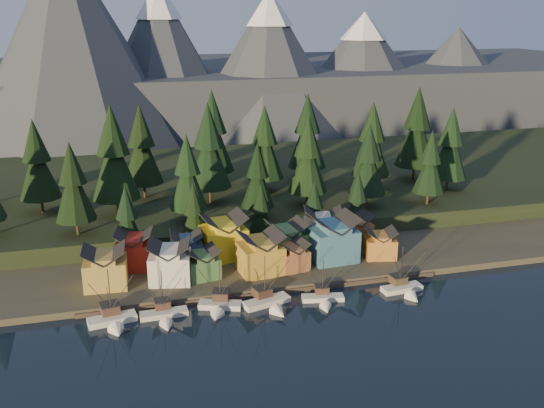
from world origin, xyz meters
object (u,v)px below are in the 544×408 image
object	(u,v)px
house_back_1	(187,248)
boat_2	(219,300)
boat_3	(269,297)
house_front_1	(170,261)
boat_6	(405,283)
boat_1	(164,310)
boat_0	(113,313)
house_back_0	(135,248)
boat_4	(324,294)
house_front_0	(105,266)

from	to	relation	value
house_back_1	boat_2	bearing A→B (deg)	-77.14
boat_3	house_front_1	bearing A→B (deg)	126.74
boat_3	boat_6	distance (m)	30.33
house_back_1	house_front_1	bearing A→B (deg)	-118.37
boat_1	house_front_1	world-z (taller)	house_front_1
boat_0	house_back_0	size ratio (longest dim) A/B	1.28
boat_1	boat_2	size ratio (longest dim) A/B	0.94
boat_4	boat_6	size ratio (longest dim) A/B	0.88
house_front_0	house_front_1	distance (m)	13.95
house_front_0	house_back_0	world-z (taller)	house_back_0
boat_1	house_front_1	xyz separation A→B (m)	(2.83, 14.46, 4.42)
boat_1	house_front_0	world-z (taller)	house_front_0
house_front_0	house_back_1	bearing A→B (deg)	23.13
boat_1	house_back_0	size ratio (longest dim) A/B	1.11
boat_2	house_back_1	world-z (taller)	boat_2
boat_1	boat_2	distance (m)	11.36
boat_1	house_back_1	world-z (taller)	house_back_1
boat_1	boat_6	bearing A→B (deg)	-3.65
boat_2	house_front_0	xyz separation A→B (m)	(-22.40, 14.51, 3.96)
boat_2	house_front_1	bearing A→B (deg)	140.94
house_back_1	house_back_0	bearing A→B (deg)	174.49
boat_0	house_front_0	distance (m)	15.80
boat_3	house_back_1	size ratio (longest dim) A/B	1.47
boat_3	house_back_1	xyz separation A→B (m)	(-14.18, 22.53, 3.52)
boat_2	house_back_1	xyz separation A→B (m)	(-3.84, 21.26, 3.51)
boat_0	boat_6	bearing A→B (deg)	-11.35
boat_2	house_front_0	distance (m)	26.98
boat_2	boat_4	bearing A→B (deg)	12.78
boat_2	boat_0	bearing A→B (deg)	-159.07
boat_1	house_back_1	bearing A→B (deg)	69.51
boat_2	house_back_0	size ratio (longest dim) A/B	1.19
house_front_0	house_back_0	xyz separation A→B (m)	(6.74, 8.44, 0.06)
boat_4	house_front_0	xyz separation A→B (m)	(-44.43, 16.83, 4.41)
boat_2	boat_4	distance (m)	22.16
house_front_0	house_back_0	size ratio (longest dim) A/B	0.98
house_back_0	boat_4	bearing A→B (deg)	-23.54
boat_4	boat_6	bearing A→B (deg)	9.73
boat_6	house_front_1	xyz separation A→B (m)	(-49.13, 16.07, 4.17)
boat_0	house_back_1	bearing A→B (deg)	41.92
boat_0	boat_3	xyz separation A→B (m)	(31.63, -0.48, -0.20)
house_front_1	house_back_1	xyz separation A→B (m)	(4.65, 7.74, -0.59)
boat_2	boat_3	size ratio (longest dim) A/B	0.96
house_back_0	house_front_0	bearing A→B (deg)	-118.32
boat_2	house_back_1	distance (m)	21.88
boat_4	house_front_0	size ratio (longest dim) A/B	1.06
boat_4	boat_2	bearing A→B (deg)	-175.57
boat_0	boat_2	distance (m)	21.31
boat_1	boat_2	world-z (taller)	boat_2
boat_4	house_front_1	xyz separation A→B (m)	(-30.52, 15.84, 4.56)
boat_0	boat_3	size ratio (longest dim) A/B	1.03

